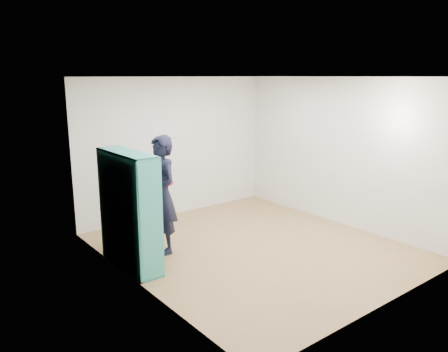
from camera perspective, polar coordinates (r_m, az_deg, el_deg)
floor at (r=6.93m, az=4.01°, el=-9.24°), size 4.50×4.50×0.00m
ceiling at (r=6.42m, az=4.38°, el=12.80°), size 4.50×4.50×0.00m
wall_left at (r=5.45m, az=-11.64°, el=-1.24°), size 0.02×4.50×2.60m
wall_right at (r=8.01m, az=14.88°, el=3.06°), size 0.02×4.50×2.60m
wall_back at (r=8.33m, az=-6.26°, el=3.77°), size 4.00×0.02×2.60m
wall_front at (r=5.16m, az=21.20°, el=-2.64°), size 4.00×0.02×2.60m
bookshelf at (r=6.14m, az=-12.44°, el=-4.64°), size 0.35×1.22×1.62m
person at (r=6.55m, az=-8.15°, el=-2.43°), size 0.48×0.69×1.78m
smartphone at (r=6.55m, az=-9.71°, el=-1.42°), size 0.01×0.11×0.13m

